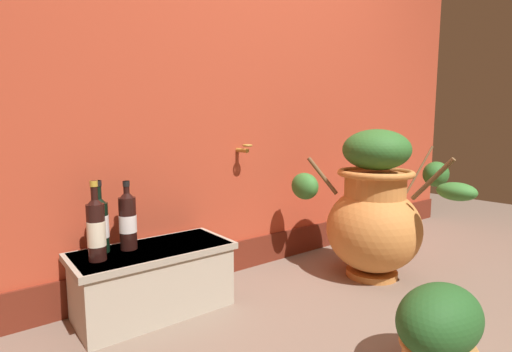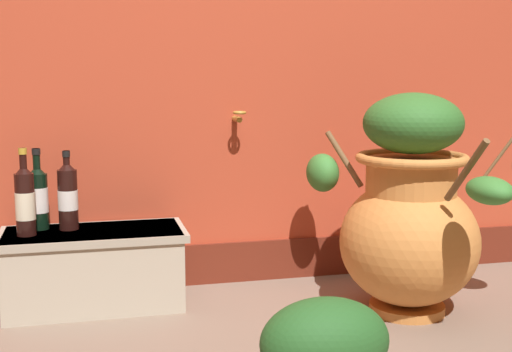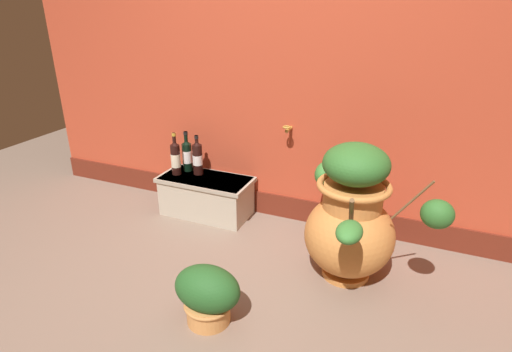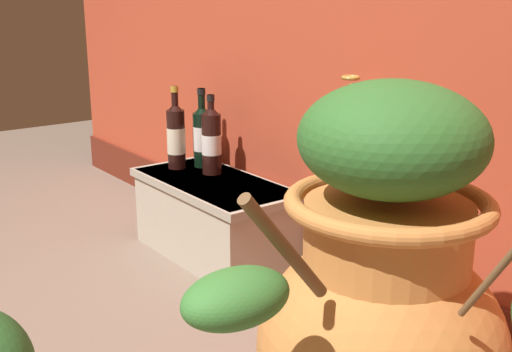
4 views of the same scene
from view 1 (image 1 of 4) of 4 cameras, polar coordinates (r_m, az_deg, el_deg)
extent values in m
cube|color=#B74228|center=(2.35, -3.79, 18.27)|extent=(4.40, 0.20, 2.60)
cube|color=maroon|center=(2.35, -2.08, -11.69)|extent=(4.40, 0.02, 0.18)
cylinder|color=#B28433|center=(2.17, -2.08, 3.85)|extent=(0.02, 0.10, 0.02)
torus|color=#B28433|center=(2.13, -1.30, 4.59)|extent=(0.06, 0.06, 0.01)
cylinder|color=#CC7F3D|center=(2.37, 16.89, -13.67)|extent=(0.29, 0.29, 0.04)
ellipsoid|color=#CC7F3D|center=(2.29, 17.13, -7.59)|extent=(0.53, 0.53, 0.48)
cylinder|color=#CC7F3D|center=(2.24, 17.37, -1.51)|extent=(0.34, 0.34, 0.15)
torus|color=#CC7F3D|center=(2.23, 17.44, 0.43)|extent=(0.42, 0.42, 0.04)
cylinder|color=brown|center=(2.11, 24.89, -0.49)|extent=(0.05, 0.21, 0.24)
ellipsoid|color=#387A33|center=(2.09, 27.81, -2.08)|extent=(0.13, 0.19, 0.09)
cylinder|color=brown|center=(2.24, 9.91, 0.04)|extent=(0.12, 0.16, 0.22)
ellipsoid|color=#387A33|center=(2.26, 7.31, -1.52)|extent=(0.13, 0.18, 0.16)
cylinder|color=brown|center=(2.45, 23.28, 0.90)|extent=(0.19, 0.06, 0.28)
ellipsoid|color=#2D6628|center=(2.55, 25.32, 0.26)|extent=(0.16, 0.14, 0.15)
ellipsoid|color=#2D6628|center=(2.22, 17.57, 3.77)|extent=(0.37, 0.37, 0.23)
cube|color=#B2A893|center=(1.88, -15.04, -14.79)|extent=(0.67, 0.32, 0.31)
cube|color=#A09785|center=(1.83, -15.19, -10.78)|extent=(0.71, 0.34, 0.03)
cylinder|color=black|center=(1.71, -22.78, -7.78)|extent=(0.07, 0.07, 0.24)
cone|color=black|center=(1.68, -23.00, -3.48)|extent=(0.07, 0.07, 0.04)
cylinder|color=black|center=(1.68, -23.06, -2.28)|extent=(0.03, 0.03, 0.10)
cylinder|color=#B7932D|center=(1.67, -23.12, -1.05)|extent=(0.03, 0.03, 0.02)
cylinder|color=beige|center=(1.71, -22.77, -7.94)|extent=(0.07, 0.07, 0.10)
cylinder|color=black|center=(1.81, -22.32, -7.18)|extent=(0.08, 0.08, 0.22)
cone|color=black|center=(1.79, -22.51, -3.36)|extent=(0.08, 0.08, 0.04)
cylinder|color=black|center=(1.78, -22.57, -2.20)|extent=(0.03, 0.03, 0.10)
cylinder|color=black|center=(1.78, -22.63, -1.01)|extent=(0.03, 0.03, 0.02)
cylinder|color=silver|center=(1.81, -22.33, -6.98)|extent=(0.08, 0.08, 0.10)
cylinder|color=black|center=(1.81, -18.62, -6.74)|extent=(0.08, 0.08, 0.24)
cone|color=black|center=(1.79, -18.79, -2.66)|extent=(0.08, 0.08, 0.04)
cylinder|color=black|center=(1.78, -18.83, -1.90)|extent=(0.03, 0.03, 0.07)
cylinder|color=black|center=(1.78, -18.86, -1.09)|extent=(0.03, 0.03, 0.02)
cylinder|color=silver|center=(1.81, -18.62, -6.76)|extent=(0.08, 0.08, 0.08)
torus|color=#C58346|center=(1.56, 25.55, -21.96)|extent=(0.25, 0.25, 0.02)
ellipsoid|color=#235623|center=(1.52, 25.76, -18.74)|extent=(0.36, 0.25, 0.24)
camera|label=2|loc=(1.23, 110.85, 0.06)|focal=47.87mm
camera|label=3|loc=(2.43, 77.50, 18.80)|focal=29.23mm
camera|label=4|loc=(2.66, 46.23, 8.46)|focal=45.99mm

